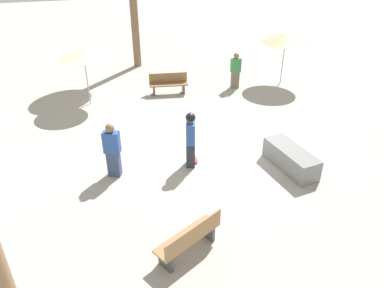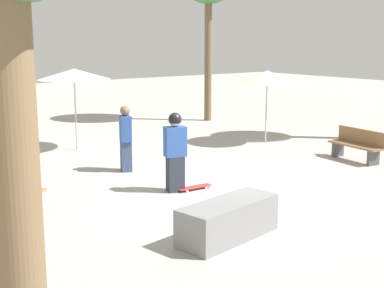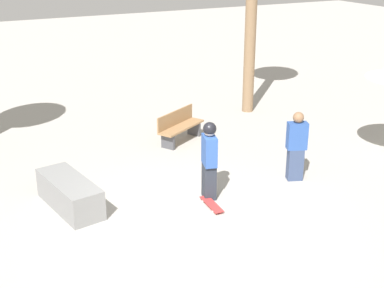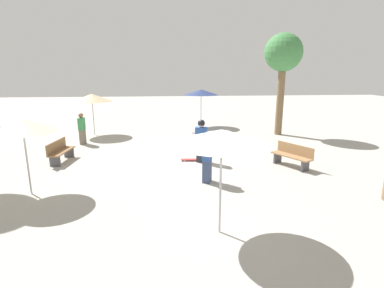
{
  "view_description": "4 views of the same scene",
  "coord_description": "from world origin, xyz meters",
  "px_view_note": "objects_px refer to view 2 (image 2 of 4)",
  "views": [
    {
      "loc": [
        -9.92,
        3.26,
        6.14
      ],
      "look_at": [
        -1.21,
        0.92,
        0.89
      ],
      "focal_mm": 35.0,
      "sensor_mm": 36.0,
      "label": 1
    },
    {
      "loc": [
        -7.3,
        -8.19,
        3.23
      ],
      "look_at": [
        -0.45,
        0.92,
        0.98
      ],
      "focal_mm": 50.0,
      "sensor_mm": 36.0,
      "label": 2
    },
    {
      "loc": [
        8.12,
        -4.1,
        5.21
      ],
      "look_at": [
        -1.38,
        0.71,
        1.1
      ],
      "focal_mm": 50.0,
      "sensor_mm": 36.0,
      "label": 3
    },
    {
      "loc": [
        0.46,
        12.29,
        3.58
      ],
      "look_at": [
        -0.52,
        1.3,
        0.84
      ],
      "focal_mm": 28.0,
      "sensor_mm": 36.0,
      "label": 4
    }
  ],
  "objects_px": {
    "bench_far": "(3,189)",
    "shade_umbrella_white": "(74,74)",
    "bench_near": "(357,145)",
    "shade_umbrella_cream": "(267,77)",
    "skater_main": "(175,149)",
    "bystander_far": "(126,139)",
    "concrete_ledge": "(228,220)",
    "skateboard": "(195,187)"
  },
  "relations": [
    {
      "from": "bench_far",
      "to": "bench_near",
      "type": "bearing_deg",
      "value": 51.29
    },
    {
      "from": "bench_far",
      "to": "shade_umbrella_white",
      "type": "height_order",
      "value": "shade_umbrella_white"
    },
    {
      "from": "shade_umbrella_cream",
      "to": "shade_umbrella_white",
      "type": "relative_size",
      "value": 0.95
    },
    {
      "from": "concrete_ledge",
      "to": "shade_umbrella_cream",
      "type": "distance_m",
      "value": 8.54
    },
    {
      "from": "skateboard",
      "to": "concrete_ledge",
      "type": "height_order",
      "value": "concrete_ledge"
    },
    {
      "from": "shade_umbrella_cream",
      "to": "concrete_ledge",
      "type": "bearing_deg",
      "value": -138.81
    },
    {
      "from": "skateboard",
      "to": "bench_far",
      "type": "distance_m",
      "value": 3.93
    },
    {
      "from": "bench_near",
      "to": "shade_umbrella_cream",
      "type": "relative_size",
      "value": 0.72
    },
    {
      "from": "bench_far",
      "to": "bystander_far",
      "type": "distance_m",
      "value": 3.68
    },
    {
      "from": "skater_main",
      "to": "bystander_far",
      "type": "xyz_separation_m",
      "value": [
        0.07,
        2.21,
        -0.11
      ]
    },
    {
      "from": "bench_far",
      "to": "bystander_far",
      "type": "xyz_separation_m",
      "value": [
        3.43,
        1.29,
        0.39
      ]
    },
    {
      "from": "bench_near",
      "to": "skateboard",
      "type": "bearing_deg",
      "value": 92.71
    },
    {
      "from": "bench_near",
      "to": "bystander_far",
      "type": "distance_m",
      "value": 6.18
    },
    {
      "from": "skateboard",
      "to": "shade_umbrella_white",
      "type": "distance_m",
      "value": 5.92
    },
    {
      "from": "concrete_ledge",
      "to": "bench_near",
      "type": "height_order",
      "value": "bench_near"
    },
    {
      "from": "shade_umbrella_white",
      "to": "bystander_far",
      "type": "distance_m",
      "value": 3.45
    },
    {
      "from": "concrete_ledge",
      "to": "bench_far",
      "type": "xyz_separation_m",
      "value": [
        -2.46,
        3.69,
        0.11
      ]
    },
    {
      "from": "concrete_ledge",
      "to": "bystander_far",
      "type": "relative_size",
      "value": 1.2
    },
    {
      "from": "skater_main",
      "to": "shade_umbrella_cream",
      "type": "distance_m",
      "value": 6.16
    },
    {
      "from": "skater_main",
      "to": "bystander_far",
      "type": "bearing_deg",
      "value": 103.58
    },
    {
      "from": "concrete_ledge",
      "to": "bench_far",
      "type": "relative_size",
      "value": 1.21
    },
    {
      "from": "bench_far",
      "to": "skateboard",
      "type": "bearing_deg",
      "value": 44.5
    },
    {
      "from": "bench_far",
      "to": "shade_umbrella_cream",
      "type": "xyz_separation_m",
      "value": [
        8.76,
        1.82,
        1.65
      ]
    },
    {
      "from": "shade_umbrella_white",
      "to": "skateboard",
      "type": "bearing_deg",
      "value": -88.07
    },
    {
      "from": "bench_far",
      "to": "shade_umbrella_white",
      "type": "relative_size",
      "value": 0.68
    },
    {
      "from": "shade_umbrella_cream",
      "to": "bystander_far",
      "type": "distance_m",
      "value": 5.5
    },
    {
      "from": "concrete_ledge",
      "to": "shade_umbrella_cream",
      "type": "relative_size",
      "value": 0.86
    },
    {
      "from": "skateboard",
      "to": "concrete_ledge",
      "type": "distance_m",
      "value": 2.93
    },
    {
      "from": "bench_far",
      "to": "bystander_far",
      "type": "bearing_deg",
      "value": 81.05
    },
    {
      "from": "skater_main",
      "to": "bench_far",
      "type": "height_order",
      "value": "skater_main"
    },
    {
      "from": "skateboard",
      "to": "shade_umbrella_white",
      "type": "relative_size",
      "value": 0.34
    },
    {
      "from": "shade_umbrella_cream",
      "to": "skater_main",
      "type": "bearing_deg",
      "value": -153.12
    },
    {
      "from": "bystander_far",
      "to": "bench_near",
      "type": "bearing_deg",
      "value": -95.18
    },
    {
      "from": "bench_near",
      "to": "bystander_far",
      "type": "xyz_separation_m",
      "value": [
        -5.53,
        2.73,
        0.39
      ]
    },
    {
      "from": "bench_near",
      "to": "shade_umbrella_cream",
      "type": "distance_m",
      "value": 3.65
    },
    {
      "from": "bench_near",
      "to": "shade_umbrella_white",
      "type": "relative_size",
      "value": 0.69
    },
    {
      "from": "skater_main",
      "to": "bench_near",
      "type": "distance_m",
      "value": 5.64
    },
    {
      "from": "skateboard",
      "to": "shade_umbrella_cream",
      "type": "relative_size",
      "value": 0.36
    },
    {
      "from": "skateboard",
      "to": "bench_near",
      "type": "distance_m",
      "value": 5.22
    },
    {
      "from": "bystander_far",
      "to": "shade_umbrella_cream",
      "type": "bearing_deg",
      "value": -63.26
    },
    {
      "from": "bystander_far",
      "to": "skateboard",
      "type": "bearing_deg",
      "value": -150.89
    },
    {
      "from": "skater_main",
      "to": "concrete_ledge",
      "type": "relative_size",
      "value": 0.88
    }
  ]
}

